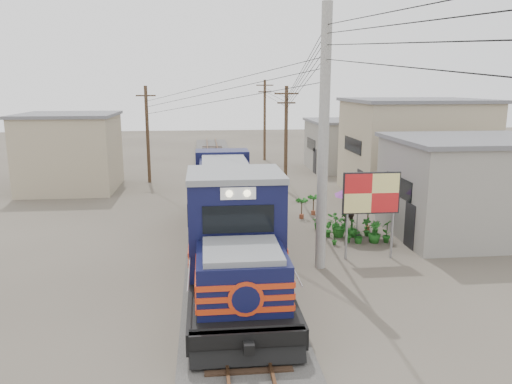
{
  "coord_description": "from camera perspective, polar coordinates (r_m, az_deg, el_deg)",
  "views": [
    {
      "loc": [
        -1.0,
        -18.83,
        7.12
      ],
      "look_at": [
        1.39,
        3.69,
        2.2
      ],
      "focal_mm": 35.0,
      "sensor_mm": 36.0,
      "label": 1
    }
  ],
  "objects": [
    {
      "name": "vendor",
      "position": [
        25.71,
        10.56,
        -2.05
      ],
      "size": [
        0.66,
        0.46,
        1.72
      ],
      "primitive_type": "imported",
      "rotation": [
        0.0,
        0.0,
        3.23
      ],
      "color": "black",
      "rests_on": "ground"
    },
    {
      "name": "wooden_pole_mid",
      "position": [
        33.47,
        3.44,
        6.33
      ],
      "size": [
        1.6,
        0.24,
        7.0
      ],
      "color": "#4C3826",
      "rests_on": "ground"
    },
    {
      "name": "power_lines",
      "position": [
        27.35,
        -4.38,
        13.15
      ],
      "size": [
        9.65,
        19.0,
        3.3
      ],
      "color": "black",
      "rests_on": "ground"
    },
    {
      "name": "market_umbrella",
      "position": [
        23.82,
        11.63,
        0.21
      ],
      "size": [
        2.73,
        2.73,
        2.56
      ],
      "rotation": [
        0.0,
        0.0,
        0.19
      ],
      "color": "black",
      "rests_on": "ground"
    },
    {
      "name": "locomotive",
      "position": [
        20.46,
        -3.06,
        -2.78
      ],
      "size": [
        3.12,
        17.01,
        4.22
      ],
      "color": "black",
      "rests_on": "ground"
    },
    {
      "name": "shophouse_left",
      "position": [
        36.26,
        -20.45,
        4.34
      ],
      "size": [
        6.3,
        6.3,
        5.2
      ],
      "color": "tan",
      "rests_on": "ground"
    },
    {
      "name": "ground",
      "position": [
        20.16,
        -2.86,
        -8.45
      ],
      "size": [
        120.0,
        120.0,
        0.0
      ],
      "primitive_type": "plane",
      "color": "#473F35",
      "rests_on": "ground"
    },
    {
      "name": "ballast",
      "position": [
        29.7,
        -3.97,
        -1.49
      ],
      "size": [
        3.6,
        70.0,
        0.16
      ],
      "primitive_type": "cube",
      "color": "#595651",
      "rests_on": "ground"
    },
    {
      "name": "wooden_pole_far",
      "position": [
        47.3,
        1.0,
        8.39
      ],
      "size": [
        1.6,
        0.24,
        7.5
      ],
      "color": "#4C3826",
      "rests_on": "ground"
    },
    {
      "name": "shophouse_back",
      "position": [
        42.86,
        10.28,
        5.35
      ],
      "size": [
        6.3,
        6.3,
        4.2
      ],
      "color": "gray",
      "rests_on": "ground"
    },
    {
      "name": "track",
      "position": [
        29.66,
        -3.97,
        -1.15
      ],
      "size": [
        1.15,
        70.0,
        0.12
      ],
      "color": "#51331E",
      "rests_on": "ground"
    },
    {
      "name": "billboard",
      "position": [
        20.75,
        13.04,
        -0.37
      ],
      "size": [
        2.36,
        0.15,
        3.65
      ],
      "rotation": [
        0.0,
        0.0,
        -0.01
      ],
      "color": "#99999E",
      "rests_on": "ground"
    },
    {
      "name": "utility_pole_main",
      "position": [
        19.0,
        7.72,
        5.73
      ],
      "size": [
        0.4,
        0.4,
        10.0
      ],
      "color": "#9E9B93",
      "rests_on": "ground"
    },
    {
      "name": "wooden_pole_left",
      "position": [
        37.21,
        -12.3,
        6.67
      ],
      "size": [
        1.6,
        0.24,
        7.0
      ],
      "color": "#4C3826",
      "rests_on": "ground"
    },
    {
      "name": "shophouse_mid",
      "position": [
        33.9,
        17.51,
        4.9
      ],
      "size": [
        8.4,
        7.35,
        6.2
      ],
      "color": "tan",
      "rests_on": "ground"
    },
    {
      "name": "shophouse_front",
      "position": [
        25.61,
        23.28,
        0.53
      ],
      "size": [
        7.35,
        6.3,
        4.7
      ],
      "color": "gray",
      "rests_on": "ground"
    },
    {
      "name": "plant_nursery",
      "position": [
        24.03,
        10.62,
        -4.03
      ],
      "size": [
        3.4,
        3.14,
        1.13
      ],
      "color": "#1E621C",
      "rests_on": "ground"
    }
  ]
}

